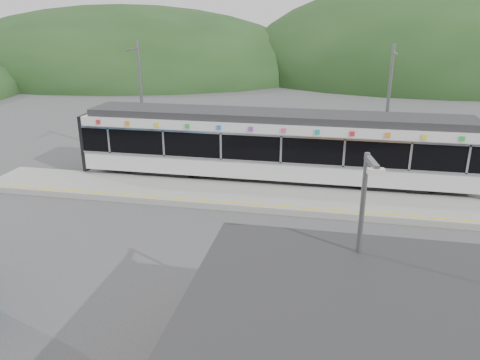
# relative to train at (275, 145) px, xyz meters

# --- Properties ---
(ground) EXTENTS (120.00, 120.00, 0.00)m
(ground) POSITION_rel_train_xyz_m (-1.31, -6.00, -2.06)
(ground) COLOR #4C4C4F
(ground) RESTS_ON ground
(hills) EXTENTS (146.00, 149.00, 26.00)m
(hills) POSITION_rel_train_xyz_m (4.88, -0.71, -2.06)
(hills) COLOR #1E3D19
(hills) RESTS_ON ground
(platform) EXTENTS (26.00, 3.20, 0.30)m
(platform) POSITION_rel_train_xyz_m (-1.31, -2.70, -1.91)
(platform) COLOR #9E9E99
(platform) RESTS_ON ground
(yellow_line) EXTENTS (26.00, 0.10, 0.01)m
(yellow_line) POSITION_rel_train_xyz_m (-1.31, -4.00, -1.76)
(yellow_line) COLOR yellow
(yellow_line) RESTS_ON platform
(train) EXTENTS (20.44, 3.01, 3.74)m
(train) POSITION_rel_train_xyz_m (0.00, 0.00, 0.00)
(train) COLOR black
(train) RESTS_ON ground
(catenary_mast_west) EXTENTS (0.18, 1.80, 7.00)m
(catenary_mast_west) POSITION_rel_train_xyz_m (-8.31, 2.56, 1.58)
(catenary_mast_west) COLOR slate
(catenary_mast_west) RESTS_ON ground
(catenary_mast_east) EXTENTS (0.18, 1.80, 7.00)m
(catenary_mast_east) POSITION_rel_train_xyz_m (5.69, 2.56, 1.58)
(catenary_mast_east) COLOR slate
(catenary_mast_east) RESTS_ON ground
(lamp_post) EXTENTS (0.38, 1.00, 5.48)m
(lamp_post) POSITION_rel_train_xyz_m (3.65, -13.04, 1.22)
(lamp_post) COLOR slate
(lamp_post) RESTS_ON ground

